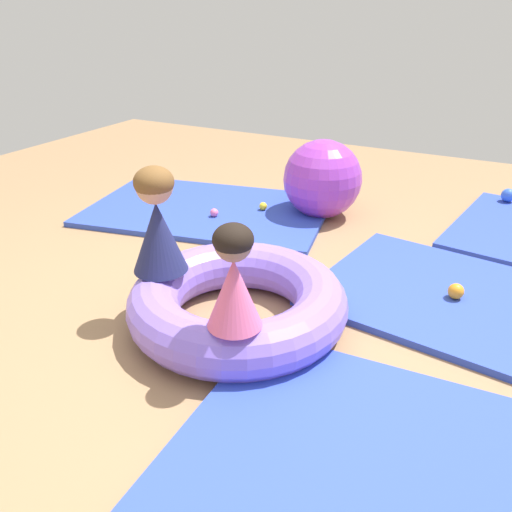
{
  "coord_description": "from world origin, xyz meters",
  "views": [
    {
      "loc": [
        1.1,
        -1.95,
        1.52
      ],
      "look_at": [
        -0.07,
        0.28,
        0.31
      ],
      "focal_mm": 37.4,
      "sensor_mm": 36.0,
      "label": 1
    }
  ],
  "objects_px": {
    "child_in_navy": "(157,221)",
    "play_ball_blue": "(508,195)",
    "play_ball_orange": "(456,291)",
    "play_ball_yellow": "(263,206)",
    "child_in_pink": "(234,278)",
    "exercise_ball_large": "(322,179)",
    "play_ball_pink": "(214,213)",
    "inflatable_cushion": "(238,302)"
  },
  "relations": [
    {
      "from": "child_in_navy",
      "to": "play_ball_blue",
      "type": "relative_size",
      "value": 5.02
    },
    {
      "from": "play_ball_orange",
      "to": "play_ball_yellow",
      "type": "xyz_separation_m",
      "value": [
        -1.56,
        0.73,
        -0.01
      ]
    },
    {
      "from": "child_in_pink",
      "to": "exercise_ball_large",
      "type": "xyz_separation_m",
      "value": [
        -0.39,
        2.01,
        -0.2
      ]
    },
    {
      "from": "play_ball_orange",
      "to": "play_ball_pink",
      "type": "xyz_separation_m",
      "value": [
        -1.82,
        0.43,
        -0.01
      ]
    },
    {
      "from": "play_ball_yellow",
      "to": "exercise_ball_large",
      "type": "distance_m",
      "value": 0.5
    },
    {
      "from": "child_in_pink",
      "to": "exercise_ball_large",
      "type": "bearing_deg",
      "value": 88.37
    },
    {
      "from": "child_in_pink",
      "to": "play_ball_orange",
      "type": "height_order",
      "value": "child_in_pink"
    },
    {
      "from": "inflatable_cushion",
      "to": "play_ball_yellow",
      "type": "distance_m",
      "value": 1.58
    },
    {
      "from": "play_ball_yellow",
      "to": "play_ball_orange",
      "type": "bearing_deg",
      "value": -24.99
    },
    {
      "from": "play_ball_blue",
      "to": "child_in_navy",
      "type": "bearing_deg",
      "value": -119.09
    },
    {
      "from": "play_ball_orange",
      "to": "play_ball_blue",
      "type": "height_order",
      "value": "play_ball_blue"
    },
    {
      "from": "inflatable_cushion",
      "to": "play_ball_orange",
      "type": "distance_m",
      "value": 1.21
    },
    {
      "from": "play_ball_orange",
      "to": "play_ball_yellow",
      "type": "distance_m",
      "value": 1.72
    },
    {
      "from": "play_ball_orange",
      "to": "exercise_ball_large",
      "type": "bearing_deg",
      "value": 141.51
    },
    {
      "from": "child_in_pink",
      "to": "play_ball_blue",
      "type": "xyz_separation_m",
      "value": [
        0.88,
        2.92,
        -0.4
      ]
    },
    {
      "from": "play_ball_orange",
      "to": "play_ball_pink",
      "type": "relative_size",
      "value": 1.4
    },
    {
      "from": "play_ball_blue",
      "to": "exercise_ball_large",
      "type": "height_order",
      "value": "exercise_ball_large"
    },
    {
      "from": "child_in_navy",
      "to": "play_ball_pink",
      "type": "bearing_deg",
      "value": -88.52
    },
    {
      "from": "inflatable_cushion",
      "to": "play_ball_blue",
      "type": "height_order",
      "value": "inflatable_cushion"
    },
    {
      "from": "play_ball_pink",
      "to": "play_ball_orange",
      "type": "bearing_deg",
      "value": -13.24
    },
    {
      "from": "exercise_ball_large",
      "to": "child_in_pink",
      "type": "bearing_deg",
      "value": -79.07
    },
    {
      "from": "inflatable_cushion",
      "to": "child_in_navy",
      "type": "distance_m",
      "value": 0.57
    },
    {
      "from": "child_in_pink",
      "to": "play_ball_yellow",
      "type": "height_order",
      "value": "child_in_pink"
    },
    {
      "from": "play_ball_orange",
      "to": "exercise_ball_large",
      "type": "relative_size",
      "value": 0.15
    },
    {
      "from": "child_in_pink",
      "to": "play_ball_orange",
      "type": "distance_m",
      "value": 1.4
    },
    {
      "from": "play_ball_pink",
      "to": "play_ball_yellow",
      "type": "relative_size",
      "value": 1.0
    },
    {
      "from": "play_ball_orange",
      "to": "play_ball_pink",
      "type": "bearing_deg",
      "value": 166.76
    },
    {
      "from": "inflatable_cushion",
      "to": "exercise_ball_large",
      "type": "relative_size",
      "value": 1.88
    },
    {
      "from": "play_ball_blue",
      "to": "exercise_ball_large",
      "type": "relative_size",
      "value": 0.18
    },
    {
      "from": "play_ball_pink",
      "to": "exercise_ball_large",
      "type": "distance_m",
      "value": 0.86
    },
    {
      "from": "inflatable_cushion",
      "to": "play_ball_yellow",
      "type": "xyz_separation_m",
      "value": [
        -0.6,
        1.46,
        -0.06
      ]
    },
    {
      "from": "child_in_pink",
      "to": "play_ball_blue",
      "type": "relative_size",
      "value": 4.27
    },
    {
      "from": "child_in_pink",
      "to": "play_ball_orange",
      "type": "relative_size",
      "value": 5.34
    },
    {
      "from": "play_ball_orange",
      "to": "play_ball_blue",
      "type": "xyz_separation_m",
      "value": [
        0.11,
        1.82,
        0.01
      ]
    },
    {
      "from": "child_in_navy",
      "to": "play_ball_yellow",
      "type": "height_order",
      "value": "child_in_navy"
    },
    {
      "from": "play_ball_blue",
      "to": "play_ball_yellow",
      "type": "xyz_separation_m",
      "value": [
        -1.67,
        -1.09,
        -0.02
      ]
    },
    {
      "from": "play_ball_orange",
      "to": "play_ball_blue",
      "type": "relative_size",
      "value": 0.8
    },
    {
      "from": "play_ball_blue",
      "to": "play_ball_pink",
      "type": "relative_size",
      "value": 1.75
    },
    {
      "from": "inflatable_cushion",
      "to": "child_in_pink",
      "type": "xyz_separation_m",
      "value": [
        0.19,
        -0.36,
        0.36
      ]
    },
    {
      "from": "play_ball_orange",
      "to": "play_ball_blue",
      "type": "distance_m",
      "value": 1.82
    },
    {
      "from": "child_in_navy",
      "to": "play_ball_orange",
      "type": "xyz_separation_m",
      "value": [
        1.36,
        0.82,
        -0.45
      ]
    },
    {
      "from": "child_in_pink",
      "to": "exercise_ball_large",
      "type": "height_order",
      "value": "child_in_pink"
    }
  ]
}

